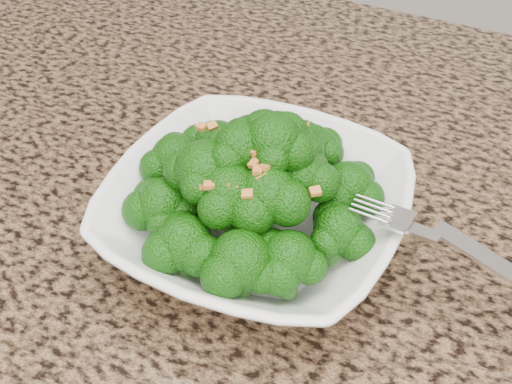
% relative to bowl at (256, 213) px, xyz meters
% --- Properties ---
extents(bowl, '(0.23, 0.23, 0.06)m').
position_rel_bowl_xyz_m(bowl, '(0.00, 0.00, 0.00)').
color(bowl, white).
rests_on(bowl, granite_counter).
extents(broccoli_pile, '(0.20, 0.20, 0.08)m').
position_rel_bowl_xyz_m(broccoli_pile, '(0.00, 0.00, 0.07)').
color(broccoli_pile, '#135109').
rests_on(broccoli_pile, bowl).
extents(garlic_topping, '(0.12, 0.12, 0.01)m').
position_rel_bowl_xyz_m(garlic_topping, '(0.00, 0.00, 0.11)').
color(garlic_topping, orange).
rests_on(garlic_topping, broccoli_pile).
extents(fork, '(0.19, 0.06, 0.01)m').
position_rel_bowl_xyz_m(fork, '(0.13, 0.00, 0.03)').
color(fork, silver).
rests_on(fork, bowl).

